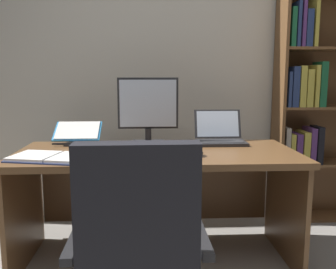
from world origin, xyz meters
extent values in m
cube|color=beige|center=(0.00, 1.92, 1.38)|extent=(4.99, 0.12, 2.76)
cube|color=brown|center=(-0.20, 1.02, 0.73)|extent=(1.80, 0.78, 0.04)
cube|color=brown|center=(-1.06, 1.02, 0.35)|extent=(0.03, 0.72, 0.71)
cube|color=brown|center=(0.67, 1.02, 0.35)|extent=(0.03, 0.72, 0.71)
cube|color=brown|center=(-0.20, 1.38, 0.39)|extent=(1.68, 0.03, 0.49)
cube|color=brown|center=(0.83, 1.70, 0.97)|extent=(0.02, 0.28, 1.93)
cube|color=brown|center=(1.24, 1.84, 0.97)|extent=(0.84, 0.01, 1.93)
cube|color=brown|center=(1.24, 1.70, 0.01)|extent=(0.79, 0.26, 0.02)
cube|color=navy|center=(0.88, 1.67, 0.15)|extent=(0.03, 0.19, 0.25)
cube|color=#195633|center=(0.93, 1.66, 0.16)|extent=(0.03, 0.16, 0.28)
cube|color=olive|center=(0.98, 1.66, 0.18)|extent=(0.04, 0.18, 0.31)
cube|color=maroon|center=(1.02, 1.65, 0.17)|extent=(0.04, 0.16, 0.29)
cube|color=brown|center=(1.24, 1.70, 0.49)|extent=(0.79, 0.26, 0.02)
cube|color=gray|center=(0.89, 1.65, 0.65)|extent=(0.04, 0.16, 0.31)
cube|color=gold|center=(0.93, 1.66, 0.63)|extent=(0.04, 0.17, 0.25)
cube|color=#512D66|center=(0.98, 1.68, 0.63)|extent=(0.05, 0.22, 0.25)
cube|color=gold|center=(1.04, 1.68, 0.63)|extent=(0.05, 0.21, 0.27)
cube|color=#512D66|center=(1.10, 1.68, 0.65)|extent=(0.05, 0.21, 0.30)
cube|color=black|center=(1.16, 1.67, 0.66)|extent=(0.05, 0.19, 0.31)
cube|color=brown|center=(1.24, 1.70, 0.97)|extent=(0.79, 0.26, 0.02)
cube|color=navy|center=(0.88, 1.68, 1.12)|extent=(0.03, 0.22, 0.28)
cube|color=navy|center=(0.93, 1.66, 1.14)|extent=(0.05, 0.17, 0.32)
cube|color=gold|center=(0.99, 1.68, 1.14)|extent=(0.05, 0.21, 0.33)
cube|color=gold|center=(1.04, 1.66, 1.13)|extent=(0.05, 0.17, 0.30)
cube|color=gold|center=(1.10, 1.67, 1.15)|extent=(0.03, 0.19, 0.34)
cube|color=#195633|center=(1.15, 1.66, 1.16)|extent=(0.05, 0.18, 0.36)
cube|color=brown|center=(1.24, 1.70, 1.44)|extent=(0.79, 0.26, 0.02)
cube|color=#195633|center=(0.88, 1.68, 1.61)|extent=(0.04, 0.22, 0.30)
cube|color=navy|center=(0.93, 1.66, 1.63)|extent=(0.03, 0.17, 0.35)
cube|color=#512D66|center=(0.97, 1.66, 1.63)|extent=(0.03, 0.18, 0.35)
cube|color=navy|center=(1.01, 1.68, 1.60)|extent=(0.05, 0.22, 0.29)
cube|color=gold|center=(1.07, 1.66, 1.65)|extent=(0.03, 0.18, 0.40)
cube|color=black|center=(-0.30, 0.22, 0.39)|extent=(0.51, 0.49, 0.07)
cube|color=black|center=(-0.29, 0.02, 0.70)|extent=(0.48, 0.11, 0.56)
cube|color=#232326|center=(-0.58, 0.22, 0.51)|extent=(0.06, 0.38, 0.04)
cube|color=#232326|center=(-0.02, 0.23, 0.51)|extent=(0.06, 0.38, 0.04)
cube|color=#232326|center=(-0.25, 1.28, 0.76)|extent=(0.22, 0.16, 0.02)
cylinder|color=#232326|center=(-0.25, 1.28, 0.81)|extent=(0.04, 0.04, 0.09)
cube|color=#232326|center=(-0.25, 1.29, 1.04)|extent=(0.43, 0.02, 0.36)
cube|color=silver|center=(-0.25, 1.27, 1.04)|extent=(0.40, 0.00, 0.33)
cube|color=#232326|center=(0.26, 1.24, 0.76)|extent=(0.35, 0.23, 0.02)
cube|color=#2D2D30|center=(0.26, 1.22, 0.77)|extent=(0.29, 0.13, 0.00)
cube|color=#232326|center=(0.26, 1.39, 0.87)|extent=(0.35, 0.08, 0.21)
cube|color=silver|center=(0.26, 1.39, 0.87)|extent=(0.31, 0.07, 0.18)
cube|color=#232326|center=(-0.25, 0.85, 0.76)|extent=(0.42, 0.15, 0.02)
ellipsoid|color=#232326|center=(0.05, 0.85, 0.77)|extent=(0.06, 0.10, 0.04)
cube|color=#232326|center=(-0.77, 1.26, 0.75)|extent=(0.14, 0.12, 0.01)
cube|color=#232326|center=(-0.77, 1.21, 0.76)|extent=(0.30, 0.01, 0.01)
cube|color=#2D84C6|center=(-0.77, 1.36, 0.83)|extent=(0.33, 0.20, 0.12)
cube|color=white|center=(-0.77, 1.35, 0.84)|extent=(0.31, 0.18, 0.10)
cube|color=navy|center=(-0.92, 0.83, 0.75)|extent=(0.31, 0.32, 0.01)
cube|color=navy|center=(-0.68, 0.78, 0.75)|extent=(0.31, 0.32, 0.01)
cube|color=white|center=(-0.92, 0.83, 0.76)|extent=(0.28, 0.31, 0.02)
cube|color=white|center=(-0.68, 0.78, 0.76)|extent=(0.28, 0.31, 0.02)
cylinder|color=#B7B7BC|center=(-0.80, 0.80, 0.76)|extent=(0.08, 0.24, 0.02)
cube|color=white|center=(-0.49, 1.05, 0.75)|extent=(0.17, 0.22, 0.01)
cylinder|color=maroon|center=(-0.47, 1.05, 0.76)|extent=(0.14, 0.04, 0.01)
camera|label=1|loc=(-0.25, -1.32, 1.22)|focal=39.49mm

